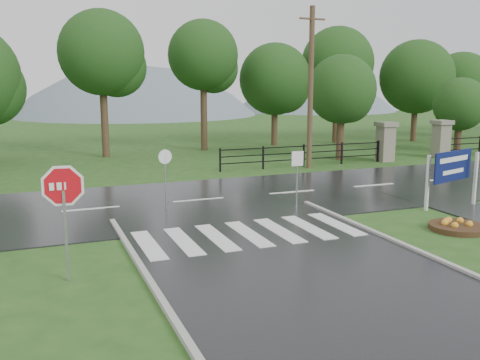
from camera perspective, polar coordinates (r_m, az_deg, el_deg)
name	(u,v)px	position (r m, az deg, el deg)	size (l,w,h in m)	color
ground	(339,298)	(11.76, 10.48, -12.27)	(120.00, 120.00, 0.00)	#254D19
main_road	(199,201)	(20.52, -4.44, -2.25)	(90.00, 8.00, 0.04)	black
crosswalk	(248,234)	(15.94, 0.91, -5.74)	(6.50, 2.80, 0.02)	silver
pillar_west	(386,141)	(31.61, 15.26, 4.06)	(1.00, 1.00, 2.24)	gray
pillar_east	(441,138)	(34.14, 20.67, 4.21)	(1.00, 1.00, 2.24)	gray
fence_west	(304,153)	(28.84, 6.81, 2.86)	(9.58, 0.08, 1.20)	black
hills	(108,227)	(77.37, -13.93, -4.84)	(102.00, 48.00, 48.00)	slate
treeline	(148,154)	(34.14, -9.80, 2.74)	(83.20, 5.20, 10.00)	#163B12
stop_sign	(64,197)	(12.54, -18.31, -1.70)	(1.27, 0.15, 2.86)	#939399
estate_billboard	(453,169)	(20.56, 21.76, 1.12)	(2.31, 0.79, 2.08)	silver
flower_bed	(457,226)	(17.81, 22.18, -4.57)	(1.71, 1.71, 0.34)	#332111
reg_sign_small	(297,167)	(19.64, 6.13, 1.42)	(0.45, 0.08, 2.01)	#939399
reg_sign_round	(165,172)	(18.88, -7.97, 0.85)	(0.50, 0.13, 2.18)	#939399
utility_pole_east	(311,88)	(28.18, 7.54, 9.75)	(1.47, 0.28, 8.25)	#473523
entrance_tree_left	(342,90)	(31.49, 10.80, 9.44)	(3.94, 3.94, 6.03)	#3D2B1C
entrance_tree_right	(460,104)	(36.95, 22.43, 7.47)	(3.36, 3.36, 4.77)	#3D2B1C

